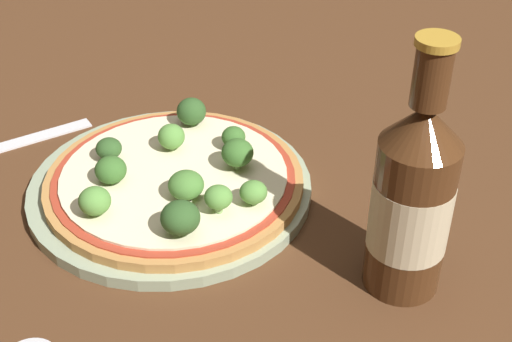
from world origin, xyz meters
TOP-DOWN VIEW (x-y plane):
  - ground_plane at (0.00, 0.00)m, footprint 3.00×3.00m
  - plate at (-0.01, -0.00)m, footprint 0.28×0.28m
  - pizza at (-0.00, 0.00)m, footprint 0.25×0.25m
  - broccoli_floret_0 at (-0.05, 0.08)m, footprint 0.03×0.03m
  - broccoli_floret_1 at (0.04, 0.05)m, footprint 0.03×0.03m
  - broccoli_floret_2 at (-0.04, -0.05)m, footprint 0.03×0.03m
  - broccoli_floret_3 at (-0.03, 0.03)m, footprint 0.03×0.03m
  - broccoli_floret_4 at (0.02, 0.07)m, footprint 0.02×0.02m
  - broccoli_floret_5 at (0.07, -0.06)m, footprint 0.03×0.03m
  - broccoli_floret_6 at (-0.01, -0.09)m, footprint 0.03×0.03m
  - broccoli_floret_7 at (-0.07, -0.02)m, footprint 0.03×0.03m
  - broccoli_floret_8 at (0.04, -0.02)m, footprint 0.03×0.03m
  - broccoli_floret_9 at (0.09, 0.01)m, footprint 0.03×0.03m
  - broccoli_floret_10 at (0.07, -0.02)m, footprint 0.03×0.03m
  - beer_bottle at (0.23, 0.04)m, footprint 0.07×0.07m
  - fork at (-0.20, -0.05)m, footprint 0.07×0.17m

SIDE VIEW (x-z plane):
  - ground_plane at x=0.00m, z-range 0.00..0.00m
  - fork at x=-0.20m, z-range 0.00..0.00m
  - plate at x=-0.01m, z-range 0.00..0.01m
  - pizza at x=0.00m, z-range 0.01..0.03m
  - broccoli_floret_7 at x=-0.07m, z-range 0.03..0.05m
  - broccoli_floret_9 at x=0.09m, z-range 0.03..0.05m
  - broccoli_floret_2 at x=-0.04m, z-range 0.03..0.05m
  - broccoli_floret_4 at x=0.02m, z-range 0.03..0.05m
  - broccoli_floret_8 at x=0.04m, z-range 0.03..0.05m
  - broccoli_floret_6 at x=-0.01m, z-range 0.03..0.06m
  - broccoli_floret_3 at x=-0.03m, z-range 0.03..0.06m
  - broccoli_floret_0 at x=-0.05m, z-range 0.03..0.06m
  - broccoli_floret_10 at x=0.07m, z-range 0.03..0.06m
  - broccoli_floret_5 at x=0.07m, z-range 0.03..0.06m
  - broccoli_floret_1 at x=0.04m, z-range 0.03..0.06m
  - beer_bottle at x=0.23m, z-range -0.03..0.20m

